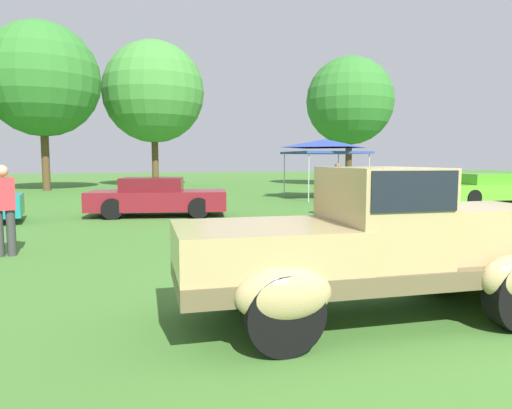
% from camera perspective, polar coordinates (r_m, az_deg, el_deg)
% --- Properties ---
extents(ground_plane, '(120.00, 120.00, 0.00)m').
position_cam_1_polar(ground_plane, '(5.88, 18.66, -12.39)').
color(ground_plane, '#42752D').
extents(feature_pickup_truck, '(4.45, 2.02, 1.70)m').
position_cam_1_polar(feature_pickup_truck, '(5.31, 14.18, -4.55)').
color(feature_pickup_truck, brown).
rests_on(feature_pickup_truck, ground_plane).
extents(show_car_burgundy, '(4.52, 2.49, 1.22)m').
position_cam_1_polar(show_car_burgundy, '(14.88, -12.21, 0.89)').
color(show_car_burgundy, maroon).
rests_on(show_car_burgundy, ground_plane).
extents(show_car_lime, '(4.61, 1.95, 1.22)m').
position_cam_1_polar(show_car_lime, '(20.93, 26.91, 1.74)').
color(show_car_lime, '#60C62D').
rests_on(show_car_lime, ground_plane).
extents(spectator_near_truck, '(0.47, 0.41, 1.69)m').
position_cam_1_polar(spectator_near_truck, '(14.45, 10.08, 2.05)').
color(spectator_near_truck, '#7F7056').
rests_on(spectator_near_truck, ground_plane).
extents(spectator_between_cars, '(0.44, 0.31, 1.69)m').
position_cam_1_polar(spectator_between_cars, '(9.63, -28.84, -0.30)').
color(spectator_between_cars, '#383838').
rests_on(spectator_between_cars, ground_plane).
extents(canopy_tent_left_field, '(3.18, 3.18, 2.71)m').
position_cam_1_polar(canopy_tent_left_field, '(21.25, 8.58, 7.25)').
color(canopy_tent_left_field, '#B7B7BC').
rests_on(canopy_tent_left_field, ground_plane).
extents(treeline_mid_left, '(6.42, 6.42, 9.52)m').
position_cam_1_polar(treeline_mid_left, '(29.55, -25.03, 13.86)').
color(treeline_mid_left, brown).
rests_on(treeline_mid_left, ground_plane).
extents(treeline_center, '(6.66, 6.66, 9.57)m').
position_cam_1_polar(treeline_center, '(31.99, -12.58, 13.45)').
color(treeline_center, brown).
rests_on(treeline_center, ground_plane).
extents(treeline_mid_right, '(5.93, 5.93, 8.73)m').
position_cam_1_polar(treeline_mid_right, '(32.66, 11.56, 12.46)').
color(treeline_mid_right, '#47331E').
rests_on(treeline_mid_right, ground_plane).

